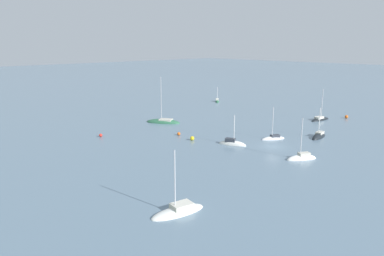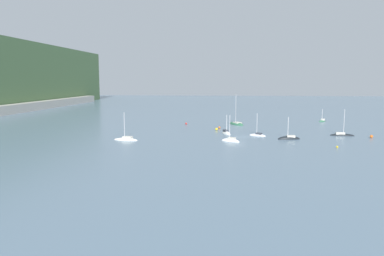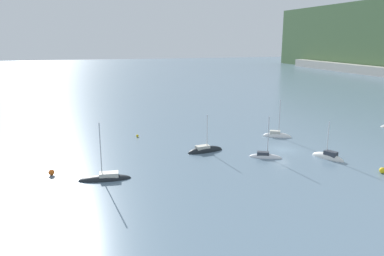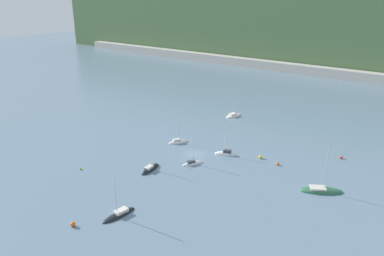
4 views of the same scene
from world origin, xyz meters
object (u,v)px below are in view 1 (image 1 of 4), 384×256
Objects in this scene: sailboat_3 at (232,144)px; mooring_buoy_2 at (101,135)px; sailboat_4 at (273,139)px; mooring_buoy_3 at (179,134)px; sailboat_0 at (217,101)px; sailboat_1 at (302,159)px; sailboat_6 at (319,137)px; mooring_buoy_1 at (192,138)px; sailboat_5 at (320,120)px; mooring_buoy_4 at (346,117)px; sailboat_7 at (178,212)px; sailboat_2 at (163,122)px.

sailboat_3 is 9.71× the size of mooring_buoy_2.
sailboat_4 reaches higher than mooring_buoy_3.
sailboat_4 is 36.64m from mooring_buoy_2.
sailboat_1 reaches higher than sailboat_0.
sailboat_6 is 27.15m from mooring_buoy_1.
mooring_buoy_3 is (22.06, 20.31, 0.28)m from sailboat_6.
mooring_buoy_3 is at bearing -9.39° from mooring_buoy_1.
sailboat_4 is at bearing -168.57° from sailboat_5.
sailboat_3 is 8.01× the size of mooring_buoy_1.
mooring_buoy_2 is at bearing -29.61° from sailboat_0.
mooring_buoy_4 reaches higher than mooring_buoy_2.
sailboat_6 is at bearing -137.36° from mooring_buoy_3.
sailboat_0 is at bearing -95.30° from sailboat_1.
sailboat_6 is 10.21× the size of mooring_buoy_3.
mooring_buoy_1 is (22.50, 4.53, 0.32)m from sailboat_1.
mooring_buoy_3 is at bearing -121.92° from sailboat_7.
mooring_buoy_4 is (-29.81, -38.53, 0.37)m from sailboat_2.
sailboat_4 is 10.49× the size of mooring_buoy_2.
sailboat_0 is at bearing -53.65° from mooring_buoy_1.
sailboat_1 is 1.18× the size of sailboat_3.
sailboat_2 is 19.07m from mooring_buoy_2.
sailboat_5 is 1.19× the size of sailboat_6.
mooring_buoy_4 is (4.77, -24.32, 0.36)m from sailboat_6.
sailboat_2 reaches higher than mooring_buoy_2.
sailboat_5 is 8.13m from mooring_buoy_4.
sailboat_6 is at bearing 21.22° from sailboat_0.
sailboat_7 is 9.82× the size of mooring_buoy_1.
sailboat_7 is at bearing 137.66° from mooring_buoy_3.
mooring_buoy_3 is at bearing 165.47° from sailboat_5.
sailboat_7 is at bearing -1.99° from sailboat_6.
sailboat_7 reaches higher than sailboat_1.
sailboat_7 is at bearing 45.25° from sailboat_4.
sailboat_7 is (-14.99, 27.97, -0.00)m from sailboat_3.
sailboat_6 is 24.79m from mooring_buoy_4.
mooring_buoy_2 is at bearing -97.69° from sailboat_7.
sailboat_5 is at bearing 39.34° from sailboat_0.
mooring_buoy_4 is (-3.79, -7.19, 0.34)m from sailboat_5.
sailboat_3 is at bearing -147.23° from mooring_buoy_2.
sailboat_3 is 0.93× the size of sailboat_4.
sailboat_1 is 11.49× the size of mooring_buoy_2.
sailboat_4 reaches higher than sailboat_6.
sailboat_1 is at bearing 9.69° from sailboat_0.
sailboat_2 reaches higher than sailboat_6.
sailboat_4 is 20.16m from mooring_buoy_3.
mooring_buoy_3 is (-12.52, 6.10, 0.29)m from sailboat_2.
mooring_buoy_3 is at bearing 166.38° from sailboat_3.
sailboat_2 reaches higher than sailboat_5.
sailboat_5 is 1.03× the size of sailboat_7.
mooring_buoy_4 reaches higher than mooring_buoy_3.
sailboat_7 is 11.82× the size of mooring_buoy_3.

